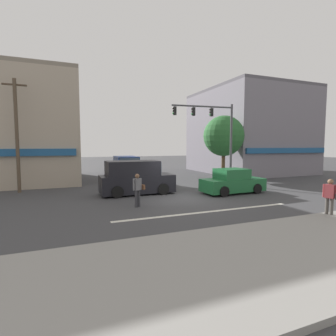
{
  "coord_description": "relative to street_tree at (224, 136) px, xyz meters",
  "views": [
    {
      "loc": [
        -6.18,
        -13.87,
        3.06
      ],
      "look_at": [
        0.18,
        2.0,
        1.6
      ],
      "focal_mm": 28.0,
      "sensor_mm": 36.0,
      "label": 1
    }
  ],
  "objects": [
    {
      "name": "street_tree",
      "position": [
        0.0,
        0.0,
        0.0
      ],
      "size": [
        3.6,
        3.6,
        5.73
      ],
      "color": "#4C3823",
      "rests_on": "ground"
    },
    {
      "name": "pedestrian_foreground_with_bag",
      "position": [
        -2.98,
        -12.39,
        -2.96
      ],
      "size": [
        0.35,
        0.69,
        1.67
      ],
      "color": "#4C4742",
      "rests_on": "ground"
    },
    {
      "name": "building_right_corner",
      "position": [
        6.81,
        5.21,
        0.76
      ],
      "size": [
        10.28,
        11.87,
        9.36
      ],
      "color": "slate",
      "rests_on": "ground"
    },
    {
      "name": "van_waiting_far",
      "position": [
        -9.12,
        -3.89,
        -2.91
      ],
      "size": [
        4.61,
        2.05,
        2.11
      ],
      "color": "black",
      "rests_on": "ground"
    },
    {
      "name": "pedestrian_mid_crossing",
      "position": [
        -9.93,
        -7.37,
        -2.96
      ],
      "size": [
        0.67,
        0.45,
        1.67
      ],
      "color": "#333338",
      "rests_on": "ground"
    },
    {
      "name": "van_approaching_near",
      "position": [
        -8.17,
        2.84,
        -2.91
      ],
      "size": [
        2.19,
        4.68,
        2.11
      ],
      "color": "navy",
      "rests_on": "ground"
    },
    {
      "name": "utility_pole_near_left",
      "position": [
        -16.06,
        -0.57,
        -0.11
      ],
      "size": [
        1.4,
        0.22,
        7.31
      ],
      "color": "brown",
      "rests_on": "ground"
    },
    {
      "name": "sidewalk_curb",
      "position": [
        -7.15,
        -14.54,
        -3.84
      ],
      "size": [
        40.0,
        5.0,
        0.16
      ],
      "primitive_type": "cube",
      "color": "gray",
      "rests_on": "ground"
    },
    {
      "name": "ground_plane",
      "position": [
        -7.15,
        -6.04,
        -3.92
      ],
      "size": [
        120.0,
        120.0,
        0.0
      ],
      "primitive_type": "plane",
      "color": "#3D3D3F"
    },
    {
      "name": "traffic_light_mast",
      "position": [
        -2.58,
        -2.78,
        0.39
      ],
      "size": [
        4.87,
        0.68,
        6.2
      ],
      "color": "#47474C",
      "rests_on": "ground"
    },
    {
      "name": "sedan_crossing_center",
      "position": [
        -3.22,
        -5.9,
        -3.2
      ],
      "size": [
        4.16,
        1.99,
        1.58
      ],
      "color": "#1E6033",
      "rests_on": "ground"
    },
    {
      "name": "lane_marking_stripe",
      "position": [
        -7.15,
        -9.54,
        -3.91
      ],
      "size": [
        9.0,
        0.24,
        0.01
      ],
      "primitive_type": "cube",
      "color": "silver",
      "rests_on": "ground"
    }
  ]
}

